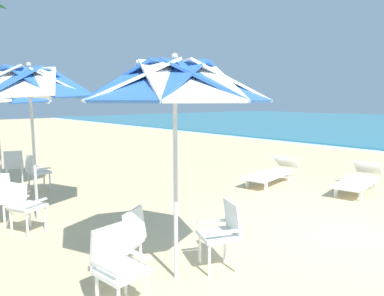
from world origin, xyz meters
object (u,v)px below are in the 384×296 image
at_px(plastic_chair_1, 117,263).
at_px(plastic_chair_6, 14,165).
at_px(sun_lounger_2, 272,172).
at_px(plastic_chair_0, 223,230).
at_px(beach_umbrella_1, 30,85).
at_px(beach_umbrella_0, 175,85).
at_px(plastic_chair_5, 36,170).
at_px(plastic_chair_4, 24,204).
at_px(sun_lounger_1, 359,179).
at_px(plastic_chair_2, 125,239).

bearing_deg(plastic_chair_1, plastic_chair_6, 173.12).
xyz_separation_m(plastic_chair_6, sun_lounger_2, (4.27, 5.02, -0.22)).
distance_m(plastic_chair_0, beach_umbrella_1, 4.11).
distance_m(beach_umbrella_0, plastic_chair_5, 5.66).
xyz_separation_m(beach_umbrella_0, plastic_chair_4, (-2.67, -0.93, -1.80)).
relative_size(beach_umbrella_1, sun_lounger_1, 1.24).
relative_size(sun_lounger_1, sun_lounger_2, 1.00).
xyz_separation_m(beach_umbrella_0, plastic_chair_6, (-6.49, -0.05, -1.80)).
height_order(plastic_chair_1, plastic_chair_2, same).
bearing_deg(sun_lounger_2, plastic_chair_1, -68.14).
distance_m(beach_umbrella_0, sun_lounger_1, 6.14).
distance_m(beach_umbrella_0, plastic_chair_4, 3.35).
distance_m(beach_umbrella_0, sun_lounger_2, 5.80).
bearing_deg(sun_lounger_2, plastic_chair_4, -94.36).
bearing_deg(beach_umbrella_1, plastic_chair_6, 171.40).
distance_m(sun_lounger_1, sun_lounger_2, 2.02).
bearing_deg(plastic_chair_1, plastic_chair_5, 169.94).
bearing_deg(sun_lounger_2, plastic_chair_5, -123.05).
distance_m(plastic_chair_4, plastic_chair_5, 2.90).
height_order(beach_umbrella_0, plastic_chair_1, beach_umbrella_0).
xyz_separation_m(plastic_chair_4, plastic_chair_5, (-2.70, 1.05, 0.00)).
bearing_deg(plastic_chair_0, beach_umbrella_0, -106.48).
relative_size(beach_umbrella_0, plastic_chair_6, 3.05).
relative_size(plastic_chair_4, sun_lounger_2, 0.39).
relative_size(plastic_chair_0, plastic_chair_5, 1.00).
xyz_separation_m(plastic_chair_4, plastic_chair_6, (-3.82, 0.88, 0.00)).
bearing_deg(plastic_chair_6, beach_umbrella_0, 0.48).
bearing_deg(sun_lounger_1, plastic_chair_0, -83.88).
bearing_deg(plastic_chair_6, plastic_chair_4, -12.89).
bearing_deg(sun_lounger_1, plastic_chair_1, -85.77).
xyz_separation_m(plastic_chair_1, sun_lounger_2, (-2.33, 5.81, -0.22)).
height_order(plastic_chair_5, sun_lounger_1, plastic_chair_5).
bearing_deg(sun_lounger_2, plastic_chair_6, -130.43).
bearing_deg(sun_lounger_2, sun_lounger_1, 24.05).
height_order(plastic_chair_2, beach_umbrella_1, beach_umbrella_1).
bearing_deg(plastic_chair_2, plastic_chair_6, 176.14).
relative_size(beach_umbrella_0, plastic_chair_0, 3.05).
xyz_separation_m(plastic_chair_1, sun_lounger_1, (-0.49, 6.64, -0.22)).
bearing_deg(sun_lounger_1, sun_lounger_2, -155.95).
height_order(beach_umbrella_0, sun_lounger_1, beach_umbrella_0).
bearing_deg(plastic_chair_6, plastic_chair_1, -6.88).
xyz_separation_m(beach_umbrella_1, sun_lounger_1, (2.90, 6.33, -2.10)).
bearing_deg(plastic_chair_5, plastic_chair_6, -171.13).
bearing_deg(sun_lounger_1, plastic_chair_6, -136.33).
distance_m(plastic_chair_2, plastic_chair_6, 6.13).
relative_size(beach_umbrella_0, plastic_chair_2, 3.05).
distance_m(plastic_chair_1, sun_lounger_2, 6.27).
height_order(beach_umbrella_1, plastic_chair_4, beach_umbrella_1).
xyz_separation_m(plastic_chair_5, plastic_chair_6, (-1.12, -0.18, 0.00)).
relative_size(plastic_chair_1, sun_lounger_1, 0.39).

